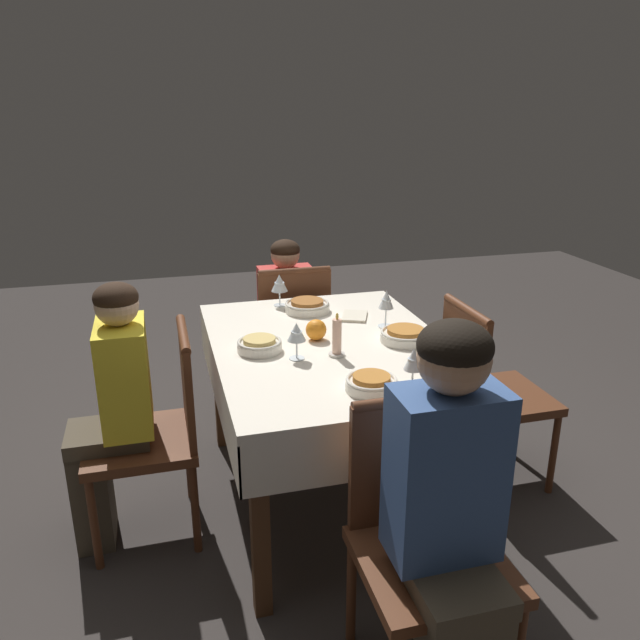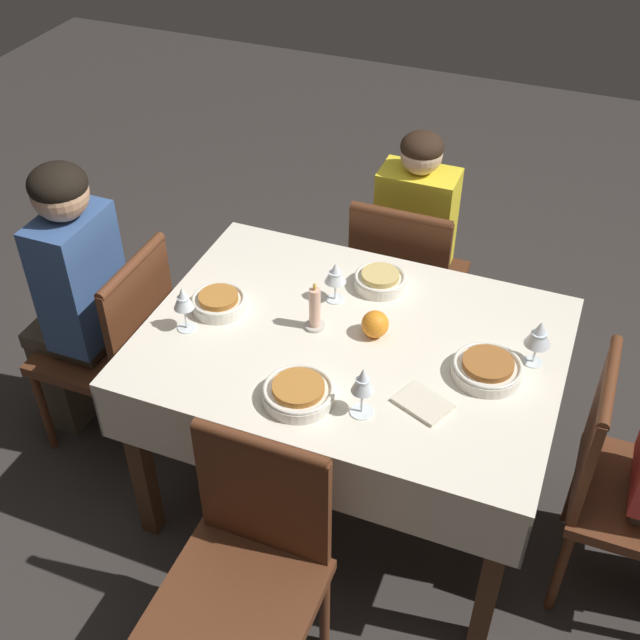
# 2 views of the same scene
# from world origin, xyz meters

# --- Properties ---
(ground_plane) EXTENTS (8.00, 8.00, 0.00)m
(ground_plane) POSITION_xyz_m (0.00, 0.00, 0.00)
(ground_plane) COLOR #332D2B
(dining_table) EXTENTS (1.31, 0.96, 0.74)m
(dining_table) POSITION_xyz_m (0.00, 0.00, 0.65)
(dining_table) COLOR silver
(dining_table) RESTS_ON ground_plane
(chair_east) EXTENTS (0.43, 0.42, 0.87)m
(chair_east) POSITION_xyz_m (0.89, 0.03, 0.48)
(chair_east) COLOR #562D19
(chair_east) RESTS_ON ground_plane
(chair_south) EXTENTS (0.42, 0.43, 0.87)m
(chair_south) POSITION_xyz_m (0.03, -0.72, 0.48)
(chair_south) COLOR #562D19
(chair_south) RESTS_ON ground_plane
(chair_west) EXTENTS (0.43, 0.42, 0.87)m
(chair_west) POSITION_xyz_m (-0.89, 0.02, 0.48)
(chair_west) COLOR #562D19
(chair_west) RESTS_ON ground_plane
(chair_north) EXTENTS (0.42, 0.43, 0.87)m
(chair_north) POSITION_xyz_m (0.04, 0.72, 0.48)
(chair_north) COLOR #562D19
(chair_north) RESTS_ON ground_plane
(person_adult_denim) EXTENTS (0.34, 0.30, 1.18)m
(person_adult_denim) POSITION_xyz_m (1.05, 0.03, 0.67)
(person_adult_denim) COLOR #4C4233
(person_adult_denim) RESTS_ON ground_plane
(person_child_yellow) EXTENTS (0.30, 0.33, 1.07)m
(person_child_yellow) POSITION_xyz_m (0.03, -0.88, 0.58)
(person_child_yellow) COLOR #4C4233
(person_child_yellow) RESTS_ON ground_plane
(bowl_east) EXTENTS (0.18, 0.18, 0.06)m
(bowl_east) POSITION_xyz_m (0.46, 0.01, 0.77)
(bowl_east) COLOR silver
(bowl_east) RESTS_ON dining_table
(wine_glass_east) EXTENTS (0.07, 0.07, 0.16)m
(wine_glass_east) POSITION_xyz_m (0.51, 0.14, 0.86)
(wine_glass_east) COLOR white
(wine_glass_east) RESTS_ON dining_table
(bowl_south) EXTENTS (0.18, 0.18, 0.06)m
(bowl_south) POSITION_xyz_m (0.01, -0.30, 0.77)
(bowl_south) COLOR silver
(bowl_south) RESTS_ON dining_table
(wine_glass_south) EXTENTS (0.07, 0.07, 0.15)m
(wine_glass_south) POSITION_xyz_m (0.12, -0.17, 0.85)
(wine_glass_south) COLOR white
(wine_glass_south) RESTS_ON dining_table
(bowl_west) EXTENTS (0.21, 0.21, 0.06)m
(bowl_west) POSITION_xyz_m (-0.43, 0.01, 0.77)
(bowl_west) COLOR silver
(bowl_west) RESTS_ON dining_table
(wine_glass_west) EXTENTS (0.08, 0.08, 0.16)m
(wine_glass_west) POSITION_xyz_m (-0.55, -0.10, 0.85)
(wine_glass_west) COLOR white
(wine_glass_west) RESTS_ON dining_table
(bowl_north) EXTENTS (0.21, 0.21, 0.06)m
(bowl_north) POSITION_xyz_m (0.06, 0.31, 0.77)
(bowl_north) COLOR silver
(bowl_north) RESTS_ON dining_table
(wine_glass_north) EXTENTS (0.07, 0.07, 0.17)m
(wine_glass_north) POSITION_xyz_m (-0.13, 0.29, 0.86)
(wine_glass_north) COLOR white
(wine_glass_north) RESTS_ON dining_table
(candle_centerpiece) EXTENTS (0.07, 0.07, 0.18)m
(candle_centerpiece) POSITION_xyz_m (0.13, -0.01, 0.81)
(candle_centerpiece) COLOR beige
(candle_centerpiece) RESTS_ON dining_table
(orange_fruit) EXTENTS (0.09, 0.09, 0.09)m
(orange_fruit) POSITION_xyz_m (-0.06, -0.05, 0.79)
(orange_fruit) COLOR orange
(orange_fruit) RESTS_ON dining_table
(napkin_red_folded) EXTENTS (0.18, 0.16, 0.01)m
(napkin_red_folded) POSITION_xyz_m (-0.29, 0.20, 0.75)
(napkin_red_folded) COLOR beige
(napkin_red_folded) RESTS_ON dining_table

